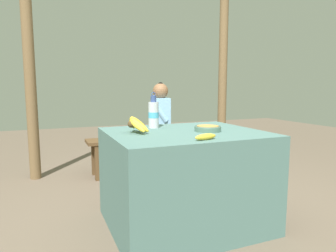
{
  "coord_description": "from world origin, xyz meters",
  "views": [
    {
      "loc": [
        -0.96,
        -1.98,
        1.05
      ],
      "look_at": [
        -0.12,
        0.05,
        0.76
      ],
      "focal_mm": 32.0,
      "sensor_mm": 36.0,
      "label": 1
    }
  ],
  "objects": [
    {
      "name": "ground_plane",
      "position": [
        0.0,
        0.0,
        0.0
      ],
      "size": [
        12.0,
        12.0,
        0.0
      ],
      "primitive_type": "plane",
      "color": "brown"
    },
    {
      "name": "banana_bunch_ripe",
      "position": [
        -0.35,
        0.07,
        0.78
      ],
      "size": [
        0.17,
        0.3,
        0.13
      ],
      "color": "#4C381E",
      "rests_on": "market_counter"
    },
    {
      "name": "water_bottle",
      "position": [
        -0.15,
        0.27,
        0.83
      ],
      "size": [
        0.08,
        0.08,
        0.29
      ],
      "color": "silver",
      "rests_on": "market_counter"
    },
    {
      "name": "seated_vendor",
      "position": [
        0.31,
        1.43,
        0.64
      ],
      "size": [
        0.45,
        0.42,
        1.1
      ],
      "rotation": [
        0.0,
        0.0,
        2.9
      ],
      "color": "#232328",
      "rests_on": "ground_plane"
    },
    {
      "name": "wooden_bench",
      "position": [
        0.16,
        1.46,
        0.36
      ],
      "size": [
        1.39,
        0.32,
        0.44
      ],
      "color": "brown",
      "rests_on": "ground_plane"
    },
    {
      "name": "serving_bowl",
      "position": [
        0.16,
        -0.06,
        0.74
      ],
      "size": [
        0.2,
        0.2,
        0.04
      ],
      "color": "#4C6B5B",
      "rests_on": "market_counter"
    },
    {
      "name": "market_counter",
      "position": [
        0.0,
        0.0,
        0.36
      ],
      "size": [
        1.12,
        0.94,
        0.72
      ],
      "color": "#4C706B",
      "rests_on": "ground_plane"
    },
    {
      "name": "loose_banana_front",
      "position": [
        -0.04,
        -0.37,
        0.74
      ],
      "size": [
        0.17,
        0.07,
        0.04
      ],
      "rotation": [
        0.0,
        0.0,
        0.19
      ],
      "color": "gold",
      "rests_on": "market_counter"
    },
    {
      "name": "support_post_far",
      "position": [
        1.4,
        1.68,
        1.39
      ],
      "size": [
        0.12,
        0.12,
        2.77
      ],
      "color": "brown",
      "rests_on": "ground_plane"
    },
    {
      "name": "banana_bunch_green",
      "position": [
        -0.19,
        1.46,
        0.5
      ],
      "size": [
        0.15,
        0.25,
        0.13
      ],
      "color": "#4C381E",
      "rests_on": "wooden_bench"
    },
    {
      "name": "support_post_near",
      "position": [
        -1.08,
        1.68,
        1.39
      ],
      "size": [
        0.12,
        0.12,
        2.77
      ],
      "color": "brown",
      "rests_on": "ground_plane"
    }
  ]
}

